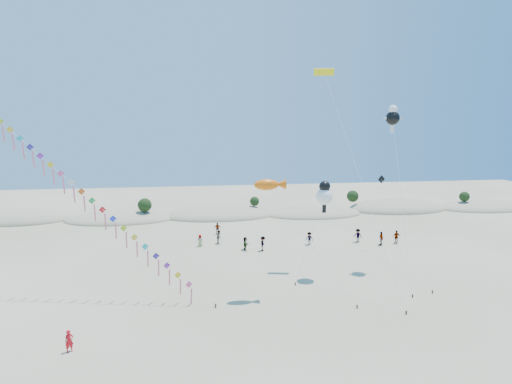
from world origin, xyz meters
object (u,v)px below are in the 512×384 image
at_px(kite_train, 52,167).
at_px(fish_kite, 270,185).
at_px(parafoil_kite, 326,77).
at_px(flyer_foreground, 69,341).

relative_size(kite_train, fish_kite, 2.52).
distance_m(kite_train, parafoil_kite, 28.12).
bearing_deg(fish_kite, kite_train, 169.91).
relative_size(fish_kite, parafoil_kite, 0.50).
bearing_deg(kite_train, flyer_foreground, -71.53).
bearing_deg(fish_kite, parafoil_kite, 47.83).
height_order(fish_kite, flyer_foreground, fish_kite).
relative_size(fish_kite, flyer_foreground, 6.85).
distance_m(kite_train, flyer_foreground, 16.09).
height_order(kite_train, fish_kite, kite_train).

